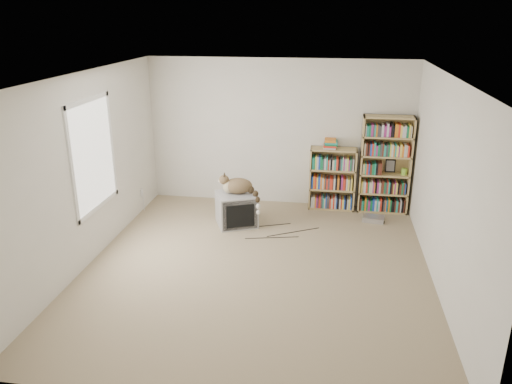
# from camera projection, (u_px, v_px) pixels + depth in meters

# --- Properties ---
(floor) EXTENTS (4.50, 5.00, 0.01)m
(floor) POSITION_uv_depth(u_px,v_px,m) (257.00, 268.00, 6.61)
(floor) COLOR gray
(floor) RESTS_ON ground
(wall_back) EXTENTS (4.50, 0.02, 2.50)m
(wall_back) POSITION_uv_depth(u_px,v_px,m) (279.00, 133.00, 8.51)
(wall_back) COLOR silver
(wall_back) RESTS_ON floor
(wall_front) EXTENTS (4.50, 0.02, 2.50)m
(wall_front) POSITION_uv_depth(u_px,v_px,m) (208.00, 279.00, 3.86)
(wall_front) COLOR silver
(wall_front) RESTS_ON floor
(wall_left) EXTENTS (0.02, 5.00, 2.50)m
(wall_left) POSITION_uv_depth(u_px,v_px,m) (87.00, 170.00, 6.51)
(wall_left) COLOR silver
(wall_left) RESTS_ON floor
(wall_right) EXTENTS (0.02, 5.00, 2.50)m
(wall_right) POSITION_uv_depth(u_px,v_px,m) (446.00, 188.00, 5.86)
(wall_right) COLOR silver
(wall_right) RESTS_ON floor
(ceiling) EXTENTS (4.50, 5.00, 0.02)m
(ceiling) POSITION_uv_depth(u_px,v_px,m) (257.00, 76.00, 5.76)
(ceiling) COLOR white
(ceiling) RESTS_ON wall_back
(window) EXTENTS (0.02, 1.22, 1.52)m
(window) POSITION_uv_depth(u_px,v_px,m) (93.00, 155.00, 6.64)
(window) COLOR white
(window) RESTS_ON wall_left
(crt_tv) EXTENTS (0.76, 0.73, 0.52)m
(crt_tv) POSITION_uv_depth(u_px,v_px,m) (236.00, 209.00, 7.89)
(crt_tv) COLOR #A0A0A2
(crt_tv) RESTS_ON floor
(cat) EXTENTS (0.71, 0.48, 0.54)m
(cat) POSITION_uv_depth(u_px,v_px,m) (241.00, 189.00, 7.77)
(cat) COLOR #332514
(cat) RESTS_ON crt_tv
(bookcase_tall) EXTENTS (0.81, 0.30, 1.63)m
(bookcase_tall) POSITION_uv_depth(u_px,v_px,m) (385.00, 167.00, 8.28)
(bookcase_tall) COLOR #A68B53
(bookcase_tall) RESTS_ON floor
(bookcase_short) EXTENTS (0.77, 0.30, 1.06)m
(bookcase_short) POSITION_uv_depth(u_px,v_px,m) (332.00, 181.00, 8.50)
(bookcase_short) COLOR #A68B53
(bookcase_short) RESTS_ON floor
(book_stack) EXTENTS (0.21, 0.28, 0.15)m
(book_stack) POSITION_uv_depth(u_px,v_px,m) (331.00, 144.00, 8.28)
(book_stack) COLOR red
(book_stack) RESTS_ON bookcase_short
(green_mug) EXTENTS (0.10, 0.10, 0.11)m
(green_mug) POSITION_uv_depth(u_px,v_px,m) (404.00, 171.00, 8.23)
(green_mug) COLOR #85C137
(green_mug) RESTS_ON bookcase_tall
(framed_print) EXTENTS (0.16, 0.05, 0.22)m
(framed_print) POSITION_uv_depth(u_px,v_px,m) (390.00, 166.00, 8.34)
(framed_print) COLOR black
(framed_print) RESTS_ON bookcase_tall
(dvd_player) EXTENTS (0.38, 0.30, 0.08)m
(dvd_player) POSITION_uv_depth(u_px,v_px,m) (373.00, 219.00, 8.09)
(dvd_player) COLOR #AFAFB4
(dvd_player) RESTS_ON floor
(wall_outlet) EXTENTS (0.01, 0.08, 0.13)m
(wall_outlet) POSITION_uv_depth(u_px,v_px,m) (142.00, 192.00, 8.44)
(wall_outlet) COLOR silver
(wall_outlet) RESTS_ON wall_left
(floor_cables) EXTENTS (1.20, 0.70, 0.01)m
(floor_cables) POSITION_uv_depth(u_px,v_px,m) (264.00, 229.00, 7.78)
(floor_cables) COLOR black
(floor_cables) RESTS_ON floor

